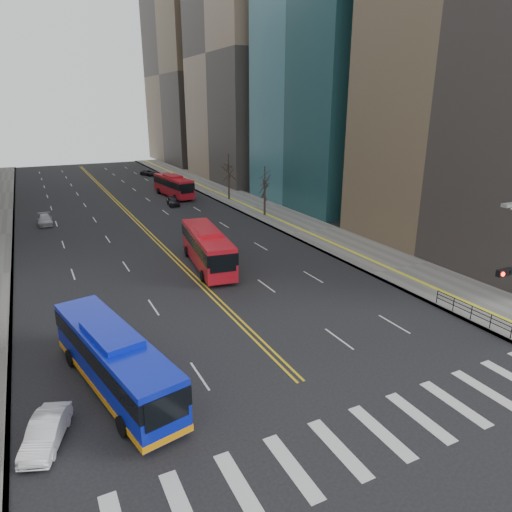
# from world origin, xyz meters

# --- Properties ---
(ground) EXTENTS (220.00, 220.00, 0.00)m
(ground) POSITION_xyz_m (0.00, 0.00, 0.00)
(ground) COLOR black
(sidewalk_right) EXTENTS (7.00, 130.00, 0.15)m
(sidewalk_right) POSITION_xyz_m (17.50, 45.00, 0.07)
(sidewalk_right) COLOR slate
(sidewalk_right) RESTS_ON ground
(crosswalk) EXTENTS (26.70, 4.00, 0.01)m
(crosswalk) POSITION_xyz_m (0.00, 0.00, 0.01)
(crosswalk) COLOR silver
(crosswalk) RESTS_ON ground
(centerline) EXTENTS (0.55, 100.00, 0.01)m
(centerline) POSITION_xyz_m (0.00, 55.00, 0.01)
(centerline) COLOR gold
(centerline) RESTS_ON ground
(office_towers) EXTENTS (83.00, 134.00, 58.00)m
(office_towers) POSITION_xyz_m (0.12, 68.51, 23.92)
(office_towers) COLOR #969598
(office_towers) RESTS_ON ground
(pedestrian_railing) EXTENTS (0.06, 6.06, 1.02)m
(pedestrian_railing) POSITION_xyz_m (14.30, 6.00, 0.82)
(pedestrian_railing) COLOR black
(pedestrian_railing) RESTS_ON sidewalk_right
(street_trees) EXTENTS (35.20, 47.20, 7.60)m
(street_trees) POSITION_xyz_m (-7.18, 34.55, 4.87)
(street_trees) COLOR #2C231B
(street_trees) RESTS_ON ground
(blue_bus) EXTENTS (4.78, 11.82, 3.38)m
(blue_bus) POSITION_xyz_m (-8.97, 8.89, 1.77)
(blue_bus) COLOR #0B1BB2
(blue_bus) RESTS_ON ground
(red_bus_near) EXTENTS (4.06, 11.46, 3.56)m
(red_bus_near) POSITION_xyz_m (2.08, 24.60, 1.98)
(red_bus_near) COLOR red
(red_bus_near) RESTS_ON ground
(red_bus_far) EXTENTS (3.62, 11.12, 3.47)m
(red_bus_far) POSITION_xyz_m (9.11, 58.63, 1.93)
(red_bus_far) COLOR red
(red_bus_far) RESTS_ON ground
(car_white) EXTENTS (2.50, 3.91, 1.22)m
(car_white) POSITION_xyz_m (-12.50, 6.00, 0.61)
(car_white) COLOR white
(car_white) RESTS_ON ground
(car_dark_mid) EXTENTS (1.99, 3.95, 1.29)m
(car_dark_mid) POSITION_xyz_m (7.02, 52.08, 0.65)
(car_dark_mid) COLOR black
(car_dark_mid) RESTS_ON ground
(car_silver) EXTENTS (1.75, 4.18, 1.21)m
(car_silver) POSITION_xyz_m (-10.53, 48.16, 0.60)
(car_silver) COLOR #A7A6AC
(car_silver) RESTS_ON ground
(car_dark_far) EXTENTS (3.25, 4.48, 1.13)m
(car_dark_far) POSITION_xyz_m (11.08, 83.10, 0.57)
(car_dark_far) COLOR black
(car_dark_far) RESTS_ON ground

